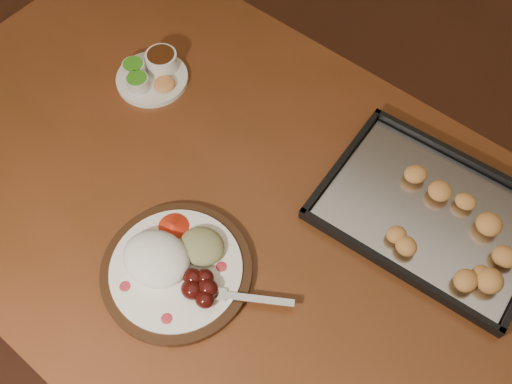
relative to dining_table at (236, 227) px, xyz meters
The scene contains 5 objects.
ground 0.69m from the dining_table, 24.04° to the left, with size 4.00×4.00×0.00m, color #542D1C.
dining_table is the anchor object (origin of this frame).
dinner_plate 0.21m from the dining_table, 95.24° to the right, with size 0.35×0.27×0.06m.
condiment_saucer 0.39m from the dining_table, 152.15° to the left, with size 0.16×0.16×0.05m.
baking_tray 0.39m from the dining_table, 27.99° to the left, with size 0.42×0.32×0.04m.
Camera 1 is at (0.12, -0.53, 1.71)m, focal length 40.00 mm.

